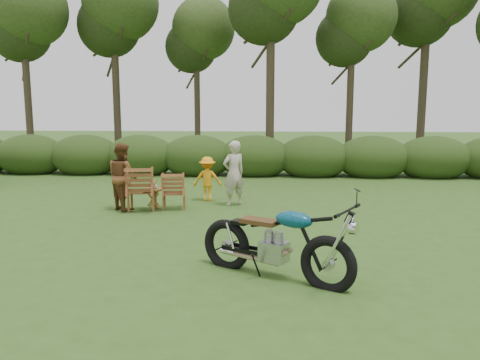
# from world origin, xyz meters

# --- Properties ---
(ground) EXTENTS (80.00, 80.00, 0.00)m
(ground) POSITION_xyz_m (0.00, 0.00, 0.00)
(ground) COLOR #2B4B19
(ground) RESTS_ON ground
(tree_line) EXTENTS (22.52, 11.62, 8.14)m
(tree_line) POSITION_xyz_m (0.50, 9.74, 3.81)
(tree_line) COLOR #352B1D
(tree_line) RESTS_ON ground
(motorcycle) EXTENTS (2.35, 1.82, 1.27)m
(motorcycle) POSITION_xyz_m (0.65, -0.84, 0.00)
(motorcycle) COLOR #0B7198
(motorcycle) RESTS_ON ground
(lawn_chair_right) EXTENTS (0.67, 0.67, 0.85)m
(lawn_chair_right) POSITION_xyz_m (-1.65, 3.45, 0.00)
(lawn_chair_right) COLOR brown
(lawn_chair_right) RESTS_ON ground
(lawn_chair_left) EXTENTS (0.78, 0.78, 1.01)m
(lawn_chair_left) POSITION_xyz_m (-2.33, 3.22, 0.00)
(lawn_chair_left) COLOR brown
(lawn_chair_left) RESTS_ON ground
(side_table) EXTENTS (0.57, 0.52, 0.49)m
(side_table) POSITION_xyz_m (-2.09, 3.25, 0.25)
(side_table) COLOR brown
(side_table) RESTS_ON ground
(cup) EXTENTS (0.14, 0.14, 0.09)m
(cup) POSITION_xyz_m (-2.05, 3.28, 0.54)
(cup) COLOR beige
(cup) RESTS_ON side_table
(adult_a) EXTENTS (0.67, 0.62, 1.55)m
(adult_a) POSITION_xyz_m (-0.30, 3.90, 0.00)
(adult_a) COLOR #B8AB98
(adult_a) RESTS_ON ground
(adult_b) EXTENTS (0.94, 0.93, 1.53)m
(adult_b) POSITION_xyz_m (-2.78, 3.25, 0.00)
(adult_b) COLOR brown
(adult_b) RESTS_ON ground
(child) EXTENTS (0.74, 0.46, 1.11)m
(child) POSITION_xyz_m (-1.00, 4.40, 0.00)
(child) COLOR orange
(child) RESTS_ON ground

